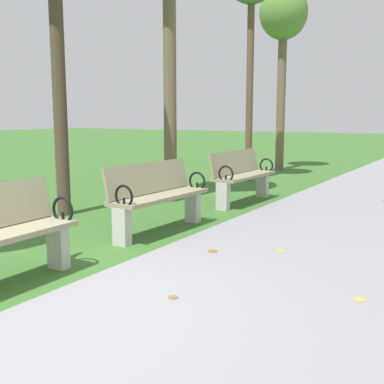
# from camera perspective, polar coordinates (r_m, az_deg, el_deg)

# --- Properties ---
(ground_plane) EXTENTS (80.00, 80.00, 0.00)m
(ground_plane) POSITION_cam_1_polar(r_m,az_deg,el_deg) (4.20, -18.57, -12.28)
(ground_plane) COLOR #386628
(park_bench_2) EXTENTS (0.53, 1.62, 0.90)m
(park_bench_2) POSITION_cam_1_polar(r_m,az_deg,el_deg) (6.16, -4.16, -0.39)
(park_bench_2) COLOR gray
(park_bench_2) RESTS_ON ground
(park_bench_3) EXTENTS (0.52, 1.61, 0.90)m
(park_bench_3) POSITION_cam_1_polar(r_m,az_deg,el_deg) (8.28, 5.95, 2.02)
(park_bench_3) COLOR gray
(park_bench_3) RESTS_ON ground
(tree_5) EXTENTS (1.28, 1.28, 4.91)m
(tree_5) POSITION_cam_1_polar(r_m,az_deg,el_deg) (13.74, 10.84, 19.50)
(tree_5) COLOR brown
(tree_5) RESTS_ON ground
(scattered_leaves) EXTENTS (5.14, 6.98, 0.02)m
(scattered_leaves) POSITION_cam_1_polar(r_m,az_deg,el_deg) (6.37, 11.33, -4.50)
(scattered_leaves) COLOR #AD6B23
(scattered_leaves) RESTS_ON ground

